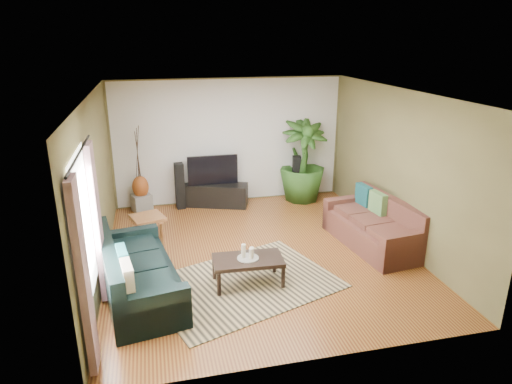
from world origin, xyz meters
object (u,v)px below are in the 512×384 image
object	(u,v)px
sofa_right	(373,223)
television	(213,170)
speaker_right	(296,178)
potted_plant	(303,161)
pedestal	(142,203)
speaker_left	(180,186)
tv_stand	(214,195)
coffee_table	(248,271)
side_table	(149,231)
sofa_left	(139,268)
vase	(140,187)

from	to	relation	value
sofa_right	television	xyz separation A→B (m)	(-2.44, 2.61, 0.38)
speaker_right	potted_plant	bearing A→B (deg)	-20.22
sofa_right	pedestal	bearing A→B (deg)	-130.88
speaker_left	potted_plant	xyz separation A→B (m)	(2.71, -0.07, 0.41)
speaker_left	tv_stand	bearing A→B (deg)	-6.57
tv_stand	speaker_right	xyz separation A→B (m)	(1.88, 0.00, 0.25)
coffee_table	side_table	world-z (taller)	side_table
sofa_right	coffee_table	size ratio (longest dim) A/B	1.91
television	speaker_right	distance (m)	1.90
speaker_left	speaker_right	world-z (taller)	speaker_left
television	potted_plant	bearing A→B (deg)	-2.09
sofa_left	potted_plant	world-z (taller)	potted_plant
tv_stand	potted_plant	size ratio (longest dim) A/B	0.81
vase	coffee_table	bearing A→B (deg)	-65.51
speaker_left	side_table	xyz separation A→B (m)	(-0.68, -1.73, -0.22)
television	speaker_left	xyz separation A→B (m)	(-0.71, 0.00, -0.31)
side_table	tv_stand	bearing A→B (deg)	51.18
tv_stand	speaker_left	distance (m)	0.76
potted_plant	pedestal	bearing A→B (deg)	178.81
potted_plant	vase	world-z (taller)	potted_plant
coffee_table	pedestal	size ratio (longest dim) A/B	2.78
television	pedestal	bearing A→B (deg)	180.00
sofa_right	side_table	distance (m)	3.94
speaker_left	vase	xyz separation A→B (m)	(-0.81, 0.00, 0.04)
speaker_right	potted_plant	distance (m)	0.43
coffee_table	vase	world-z (taller)	vase
speaker_left	potted_plant	bearing A→B (deg)	-8.11
sofa_left	coffee_table	size ratio (longest dim) A/B	2.14
speaker_right	vase	world-z (taller)	speaker_right
television	speaker_right	bearing A→B (deg)	0.00
speaker_right	tv_stand	bearing A→B (deg)	-167.52
tv_stand	vase	size ratio (longest dim) A/B	3.09
sofa_left	vase	distance (m)	3.36
television	coffee_table	bearing A→B (deg)	-89.42
tv_stand	speaker_right	bearing A→B (deg)	19.18
speaker_right	vase	distance (m)	3.40
sofa_left	potted_plant	xyz separation A→B (m)	(3.53, 3.28, 0.48)
pedestal	coffee_table	bearing A→B (deg)	-65.51
speaker_left	pedestal	size ratio (longest dim) A/B	2.70
speaker_right	side_table	distance (m)	3.71
television	side_table	distance (m)	2.28
sofa_right	potted_plant	world-z (taller)	potted_plant
coffee_table	speaker_right	world-z (taller)	speaker_right
sofa_left	potted_plant	size ratio (longest dim) A/B	1.21
sofa_left	side_table	bearing A→B (deg)	-14.76
speaker_right	television	bearing A→B (deg)	-167.52
sofa_left	speaker_right	distance (m)	4.79
speaker_right	sofa_left	bearing A→B (deg)	-123.03
sofa_right	vase	size ratio (longest dim) A/B	4.16
potted_plant	side_table	world-z (taller)	potted_plant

